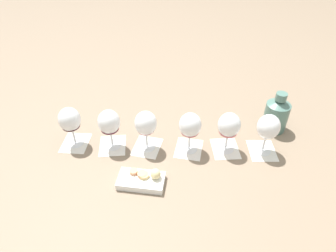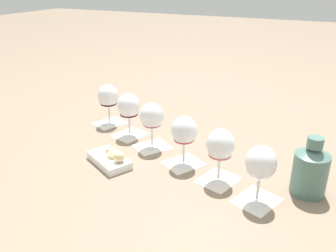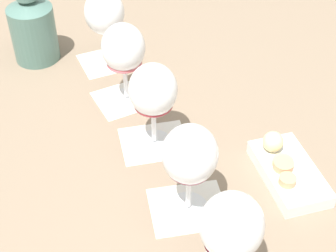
{
  "view_description": "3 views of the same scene",
  "coord_description": "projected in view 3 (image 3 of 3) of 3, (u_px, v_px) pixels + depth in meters",
  "views": [
    {
      "loc": [
        0.28,
        0.78,
        0.78
      ],
      "look_at": [
        -0.0,
        -0.0,
        0.1
      ],
      "focal_mm": 32.0,
      "sensor_mm": 36.0,
      "label": 1
    },
    {
      "loc": [
        -0.45,
        0.95,
        0.56
      ],
      "look_at": [
        -0.0,
        -0.0,
        0.1
      ],
      "focal_mm": 38.0,
      "sensor_mm": 36.0,
      "label": 2
    },
    {
      "loc": [
        0.42,
        -0.41,
        0.62
      ],
      "look_at": [
        -0.0,
        -0.0,
        0.1
      ],
      "focal_mm": 55.0,
      "sensor_mm": 36.0,
      "label": 3
    }
  ],
  "objects": [
    {
      "name": "wine_glass_0",
      "position": [
        105.0,
        16.0,
        1.03
      ],
      "size": [
        0.08,
        0.08,
        0.16
      ],
      "color": "white",
      "rests_on": "tasting_card_0"
    },
    {
      "name": "wine_glass_4",
      "position": [
        231.0,
        229.0,
        0.63
      ],
      "size": [
        0.08,
        0.08,
        0.16
      ],
      "color": "white",
      "rests_on": "tasting_card_4"
    },
    {
      "name": "tasting_card_0",
      "position": [
        109.0,
        61.0,
        1.1
      ],
      "size": [
        0.13,
        0.14,
        0.0
      ],
      "color": "silver",
      "rests_on": "ground_plane"
    },
    {
      "name": "ceramic_vase",
      "position": [
        33.0,
        28.0,
        1.06
      ],
      "size": [
        0.09,
        0.09,
        0.17
      ],
      "color": "#4C7066",
      "rests_on": "ground_plane"
    },
    {
      "name": "tasting_card_2",
      "position": [
        154.0,
        142.0,
        0.91
      ],
      "size": [
        0.14,
        0.15,
        0.0
      ],
      "color": "silver",
      "rests_on": "ground_plane"
    },
    {
      "name": "tasting_card_3",
      "position": [
        188.0,
        208.0,
        0.79
      ],
      "size": [
        0.15,
        0.15,
        0.0
      ],
      "color": "silver",
      "rests_on": "ground_plane"
    },
    {
      "name": "wine_glass_3",
      "position": [
        190.0,
        158.0,
        0.72
      ],
      "size": [
        0.08,
        0.08,
        0.16
      ],
      "color": "white",
      "rests_on": "tasting_card_3"
    },
    {
      "name": "snack_dish",
      "position": [
        287.0,
        169.0,
        0.83
      ],
      "size": [
        0.17,
        0.14,
        0.06
      ],
      "color": "white",
      "rests_on": "ground_plane"
    },
    {
      "name": "wine_glass_2",
      "position": [
        153.0,
        94.0,
        0.83
      ],
      "size": [
        0.08,
        0.08,
        0.16
      ],
      "color": "white",
      "rests_on": "tasting_card_2"
    },
    {
      "name": "ground_plane",
      "position": [
        170.0,
        173.0,
        0.85
      ],
      "size": [
        8.0,
        8.0,
        0.0
      ],
      "primitive_type": "plane",
      "color": "#7F6B56"
    },
    {
      "name": "tasting_card_1",
      "position": [
        127.0,
        98.0,
        1.0
      ],
      "size": [
        0.13,
        0.14,
        0.0
      ],
      "color": "silver",
      "rests_on": "ground_plane"
    },
    {
      "name": "wine_glass_1",
      "position": [
        123.0,
        51.0,
        0.93
      ],
      "size": [
        0.08,
        0.08,
        0.16
      ],
      "color": "white",
      "rests_on": "tasting_card_1"
    }
  ]
}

